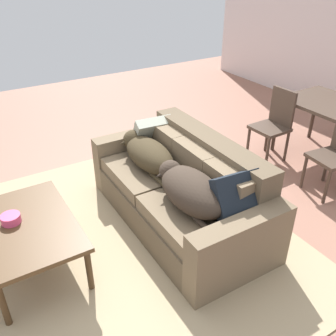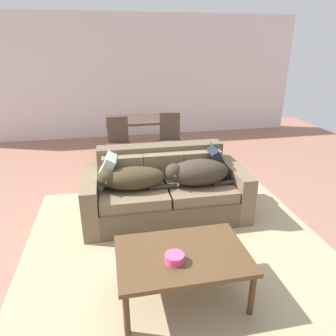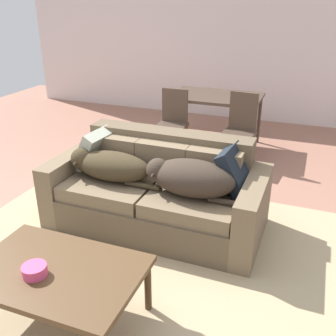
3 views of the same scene
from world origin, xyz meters
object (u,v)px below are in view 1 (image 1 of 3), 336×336
object	(u,v)px
dog_on_left_cushion	(147,153)
throw_pillow_by_left_arm	(152,134)
coffee_table	(27,229)
throw_pillow_by_right_arm	(240,199)
bowl_on_coffee_table	(11,219)
dining_chair_near_left	(274,122)
couch	(183,192)
dog_on_right_cushion	(190,189)

from	to	relation	value
dog_on_left_cushion	throw_pillow_by_left_arm	bearing A→B (deg)	143.32
coffee_table	dog_on_left_cushion	bearing A→B (deg)	103.46
throw_pillow_by_right_arm	bowl_on_coffee_table	world-z (taller)	throw_pillow_by_right_arm
bowl_on_coffee_table	dining_chair_near_left	distance (m)	3.24
couch	throw_pillow_by_right_arm	world-z (taller)	throw_pillow_by_right_arm
couch	throw_pillow_by_right_arm	bearing A→B (deg)	4.79
coffee_table	dining_chair_near_left	xyz separation A→B (m)	(-0.36, 3.14, 0.10)
dining_chair_near_left	coffee_table	bearing A→B (deg)	-84.72
couch	dog_on_left_cushion	xyz separation A→B (m)	(-0.43, -0.15, 0.27)
dog_on_left_cushion	dining_chair_near_left	bearing A→B (deg)	92.18
throw_pillow_by_right_arm	dining_chair_near_left	world-z (taller)	dining_chair_near_left
coffee_table	bowl_on_coffee_table	world-z (taller)	bowl_on_coffee_table
coffee_table	bowl_on_coffee_table	distance (m)	0.15
dog_on_left_cushion	coffee_table	size ratio (longest dim) A/B	0.84
couch	dog_on_left_cushion	bearing A→B (deg)	-159.98
couch	coffee_table	distance (m)	1.45
throw_pillow_by_right_arm	dining_chair_near_left	size ratio (longest dim) A/B	0.46
dog_on_right_cushion	dining_chair_near_left	distance (m)	2.06
throw_pillow_by_left_arm	throw_pillow_by_right_arm	bearing A→B (deg)	-0.62
bowl_on_coffee_table	dog_on_right_cushion	bearing A→B (deg)	66.95
couch	throw_pillow_by_right_arm	distance (m)	0.80
dog_on_left_cushion	throw_pillow_by_left_arm	size ratio (longest dim) A/B	2.28
throw_pillow_by_left_arm	coffee_table	distance (m)	1.65
bowl_on_coffee_table	dog_on_left_cushion	bearing A→B (deg)	99.12
dog_on_left_cushion	throw_pillow_by_right_arm	bearing A→B (deg)	10.68
coffee_table	dining_chair_near_left	bearing A→B (deg)	96.53
throw_pillow_by_right_arm	dining_chair_near_left	distance (m)	2.04
couch	dog_on_left_cushion	size ratio (longest dim) A/B	2.17
throw_pillow_by_right_arm	coffee_table	bearing A→B (deg)	-119.53
dog_on_right_cushion	bowl_on_coffee_table	size ratio (longest dim) A/B	5.85
throw_pillow_by_left_arm	bowl_on_coffee_table	bearing A→B (deg)	-72.30
throw_pillow_by_left_arm	coffee_table	bearing A→B (deg)	-68.39
dog_on_right_cushion	dining_chair_near_left	world-z (taller)	dining_chair_near_left
dining_chair_near_left	throw_pillow_by_right_arm	bearing A→B (deg)	-54.95
throw_pillow_by_left_arm	dining_chair_near_left	world-z (taller)	dining_chair_near_left
couch	throw_pillow_by_right_arm	xyz separation A→B (m)	(0.72, 0.05, 0.32)
dog_on_left_cushion	throw_pillow_by_right_arm	xyz separation A→B (m)	(1.16, 0.21, 0.05)
dining_chair_near_left	dog_on_right_cushion	bearing A→B (deg)	-66.86
throw_pillow_by_right_arm	dining_chair_near_left	bearing A→B (deg)	126.31
couch	bowl_on_coffee_table	world-z (taller)	couch
couch	coffee_table	world-z (taller)	couch
throw_pillow_by_left_arm	bowl_on_coffee_table	size ratio (longest dim) A/B	2.58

